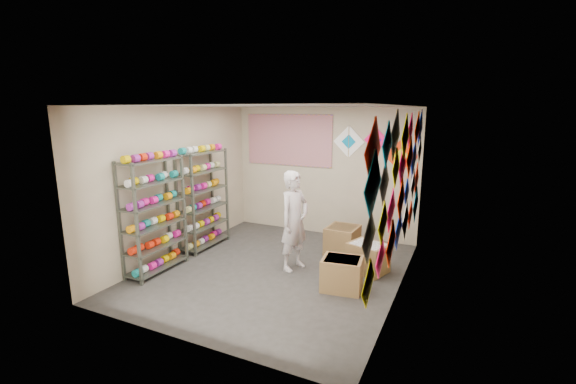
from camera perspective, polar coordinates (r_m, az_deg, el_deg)
The scene contains 12 objects.
ground at distance 6.62m, azimuth -1.93°, elevation -11.50°, with size 4.50×4.50×0.00m, color #2D2A28.
room_walls at distance 6.15m, azimuth -2.04°, elevation 2.70°, with size 4.50×4.50×4.50m.
shelf_rack_front at distance 6.66m, azimuth -19.25°, elevation -3.37°, with size 0.40×1.10×1.90m, color #4C5147.
shelf_rack_back at distance 7.60m, azimuth -12.42°, elevation -1.10°, with size 0.40×1.10×1.90m, color #4C5147.
string_spools at distance 7.10m, azimuth -15.65°, elevation -1.42°, with size 0.12×2.36×0.12m.
kite_wall_display at distance 5.58m, azimuth 16.56°, elevation 1.32°, with size 0.05×4.25×2.05m.
back_wall_kites at distance 7.85m, azimuth 12.73°, elevation 6.55°, with size 1.71×0.02×0.89m.
poster at distance 8.44m, azimuth 0.08°, elevation 7.69°, with size 2.00×0.01×1.10m, color #7B479B.
shopkeeper at distance 6.42m, azimuth 0.95°, elevation -4.28°, with size 0.56×0.70×1.68m, color beige.
carton_a at distance 5.94m, azimuth 7.99°, elevation -11.92°, with size 0.58×0.49×0.49m, color olive.
carton_b at distance 6.61m, azimuth 11.74°, elevation -9.49°, with size 0.59×0.49×0.49m, color olive.
carton_c at distance 7.31m, azimuth 8.06°, elevation -7.08°, with size 0.54×0.60×0.52m, color olive.
Camera 1 is at (2.79, -5.39, 2.65)m, focal length 24.00 mm.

